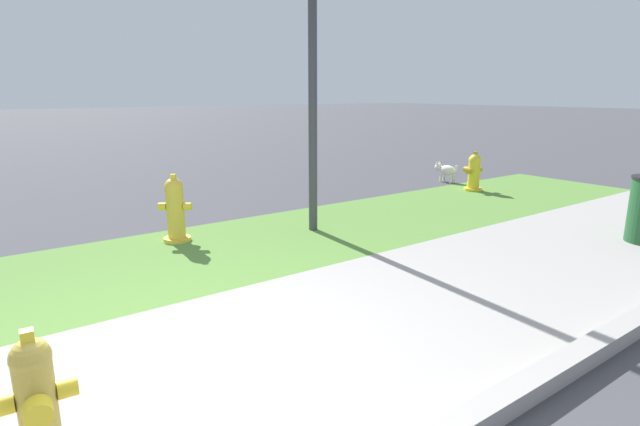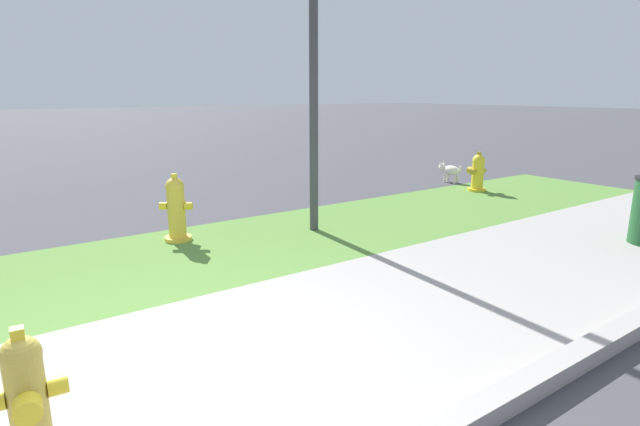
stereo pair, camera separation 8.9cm
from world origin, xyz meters
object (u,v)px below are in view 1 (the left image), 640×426
(fire_hydrant_near_corner, at_px, (37,404))
(small_white_dog, at_px, (446,170))
(fire_hydrant_by_grass_verge, at_px, (175,209))
(fire_hydrant_mid_block, at_px, (474,172))

(fire_hydrant_near_corner, relative_size, small_white_dog, 1.37)
(fire_hydrant_near_corner, height_order, small_white_dog, fire_hydrant_near_corner)
(fire_hydrant_by_grass_verge, bearing_deg, small_white_dog, 43.15)
(fire_hydrant_by_grass_verge, height_order, small_white_dog, fire_hydrant_by_grass_verge)
(fire_hydrant_near_corner, xyz_separation_m, small_white_dog, (7.65, 4.07, -0.10))
(fire_hydrant_mid_block, distance_m, fire_hydrant_by_grass_verge, 5.51)
(fire_hydrant_mid_block, distance_m, small_white_dog, 0.93)
(fire_hydrant_mid_block, relative_size, fire_hydrant_by_grass_verge, 0.87)
(fire_hydrant_near_corner, height_order, fire_hydrant_by_grass_verge, fire_hydrant_by_grass_verge)
(fire_hydrant_near_corner, height_order, fire_hydrant_mid_block, fire_hydrant_near_corner)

